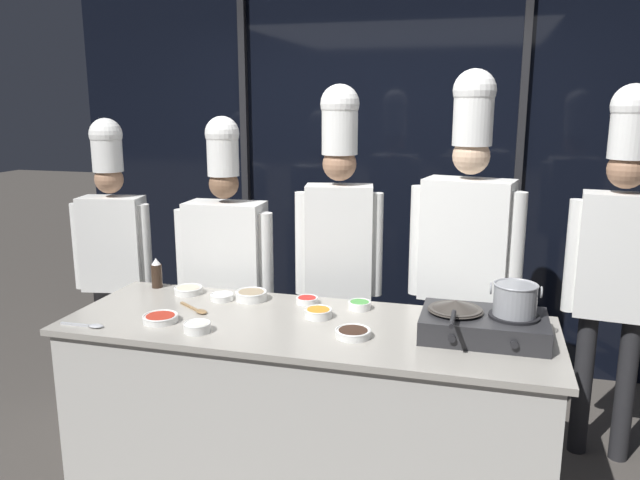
{
  "coord_description": "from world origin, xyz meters",
  "views": [
    {
      "loc": [
        0.8,
        -2.68,
        1.91
      ],
      "look_at": [
        0.0,
        0.25,
        1.23
      ],
      "focal_mm": 35.0,
      "sensor_mm": 36.0,
      "label": 1
    }
  ],
  "objects_px": {
    "portable_stove": "(484,325)",
    "prep_bowl_garlic": "(197,327)",
    "prep_bowl_chicken": "(188,290)",
    "prep_bowl_carrots": "(318,312)",
    "chef_line": "(339,230)",
    "serving_spoon_solid": "(90,326)",
    "chef_sous": "(226,254)",
    "prep_bowl_soy_glaze": "(353,333)",
    "prep_bowl_bell_pepper": "(307,300)",
    "prep_bowl_chili_flakes": "(160,318)",
    "serving_spoon_slotted": "(198,310)",
    "chef_pastry": "(467,238)",
    "squeeze_bottle_soy": "(157,273)",
    "prep_bowl_rice": "(222,296)",
    "chef_head": "(113,240)",
    "stock_pot": "(515,299)",
    "prep_bowl_scallions": "(360,305)",
    "prep_bowl_mushrooms": "(251,295)",
    "frying_pan": "(455,306)",
    "chef_apprentice": "(619,245)"
  },
  "relations": [
    {
      "from": "serving_spoon_solid",
      "to": "chef_sous",
      "type": "xyz_separation_m",
      "value": [
        0.26,
        0.98,
        0.13
      ]
    },
    {
      "from": "frying_pan",
      "to": "prep_bowl_bell_pepper",
      "type": "relative_size",
      "value": 3.72
    },
    {
      "from": "prep_bowl_mushrooms",
      "to": "prep_bowl_bell_pepper",
      "type": "relative_size",
      "value": 1.46
    },
    {
      "from": "chef_sous",
      "to": "chef_pastry",
      "type": "relative_size",
      "value": 0.88
    },
    {
      "from": "prep_bowl_chili_flakes",
      "to": "chef_line",
      "type": "bearing_deg",
      "value": 53.26
    },
    {
      "from": "frying_pan",
      "to": "prep_bowl_chicken",
      "type": "distance_m",
      "value": 1.46
    },
    {
      "from": "portable_stove",
      "to": "prep_bowl_garlic",
      "type": "bearing_deg",
      "value": -167.67
    },
    {
      "from": "squeeze_bottle_soy",
      "to": "portable_stove",
      "type": "bearing_deg",
      "value": -9.5
    },
    {
      "from": "prep_bowl_carrots",
      "to": "chef_line",
      "type": "distance_m",
      "value": 0.69
    },
    {
      "from": "portable_stove",
      "to": "serving_spoon_solid",
      "type": "relative_size",
      "value": 2.46
    },
    {
      "from": "chef_head",
      "to": "chef_apprentice",
      "type": "bearing_deg",
      "value": 170.72
    },
    {
      "from": "squeeze_bottle_soy",
      "to": "prep_bowl_carrots",
      "type": "height_order",
      "value": "squeeze_bottle_soy"
    },
    {
      "from": "prep_bowl_mushrooms",
      "to": "prep_bowl_carrots",
      "type": "bearing_deg",
      "value": -22.16
    },
    {
      "from": "squeeze_bottle_soy",
      "to": "serving_spoon_slotted",
      "type": "height_order",
      "value": "squeeze_bottle_soy"
    },
    {
      "from": "prep_bowl_bell_pepper",
      "to": "prep_bowl_carrots",
      "type": "relative_size",
      "value": 0.84
    },
    {
      "from": "stock_pot",
      "to": "chef_sous",
      "type": "xyz_separation_m",
      "value": [
        -1.64,
        0.63,
        -0.06
      ]
    },
    {
      "from": "prep_bowl_mushrooms",
      "to": "prep_bowl_bell_pepper",
      "type": "height_order",
      "value": "prep_bowl_mushrooms"
    },
    {
      "from": "prep_bowl_chicken",
      "to": "chef_pastry",
      "type": "bearing_deg",
      "value": 17.6
    },
    {
      "from": "prep_bowl_chicken",
      "to": "prep_bowl_carrots",
      "type": "relative_size",
      "value": 1.13
    },
    {
      "from": "prep_bowl_chili_flakes",
      "to": "chef_line",
      "type": "distance_m",
      "value": 1.14
    },
    {
      "from": "prep_bowl_scallions",
      "to": "prep_bowl_mushrooms",
      "type": "bearing_deg",
      "value": -179.33
    },
    {
      "from": "prep_bowl_chili_flakes",
      "to": "serving_spoon_slotted",
      "type": "height_order",
      "value": "prep_bowl_chili_flakes"
    },
    {
      "from": "portable_stove",
      "to": "prep_bowl_chicken",
      "type": "xyz_separation_m",
      "value": [
        -1.56,
        0.24,
        -0.03
      ]
    },
    {
      "from": "prep_bowl_soy_glaze",
      "to": "prep_bowl_bell_pepper",
      "type": "height_order",
      "value": "prep_bowl_soy_glaze"
    },
    {
      "from": "squeeze_bottle_soy",
      "to": "prep_bowl_bell_pepper",
      "type": "xyz_separation_m",
      "value": [
        0.9,
        -0.05,
        -0.06
      ]
    },
    {
      "from": "prep_bowl_scallions",
      "to": "prep_bowl_chili_flakes",
      "type": "bearing_deg",
      "value": -153.74
    },
    {
      "from": "prep_bowl_carrots",
      "to": "portable_stove",
      "type": "bearing_deg",
      "value": -4.17
    },
    {
      "from": "chef_line",
      "to": "serving_spoon_slotted",
      "type": "bearing_deg",
      "value": 40.72
    },
    {
      "from": "portable_stove",
      "to": "chef_apprentice",
      "type": "bearing_deg",
      "value": 46.56
    },
    {
      "from": "prep_bowl_carrots",
      "to": "chef_sous",
      "type": "xyz_separation_m",
      "value": [
        -0.73,
        0.57,
        0.11
      ]
    },
    {
      "from": "frying_pan",
      "to": "serving_spoon_slotted",
      "type": "bearing_deg",
      "value": -179.28
    },
    {
      "from": "frying_pan",
      "to": "chef_apprentice",
      "type": "relative_size",
      "value": 0.21
    },
    {
      "from": "prep_bowl_rice",
      "to": "chef_head",
      "type": "bearing_deg",
      "value": 154.26
    },
    {
      "from": "chef_line",
      "to": "serving_spoon_solid",
      "type": "bearing_deg",
      "value": 36.66
    },
    {
      "from": "chef_sous",
      "to": "serving_spoon_solid",
      "type": "bearing_deg",
      "value": 73.01
    },
    {
      "from": "prep_bowl_scallions",
      "to": "chef_head",
      "type": "relative_size",
      "value": 0.06
    },
    {
      "from": "prep_bowl_soy_glaze",
      "to": "serving_spoon_solid",
      "type": "relative_size",
      "value": 0.73
    },
    {
      "from": "serving_spoon_slotted",
      "to": "chef_apprentice",
      "type": "bearing_deg",
      "value": 19.13
    },
    {
      "from": "portable_stove",
      "to": "chef_sous",
      "type": "distance_m",
      "value": 1.64
    },
    {
      "from": "portable_stove",
      "to": "prep_bowl_garlic",
      "type": "relative_size",
      "value": 4.39
    },
    {
      "from": "prep_bowl_rice",
      "to": "prep_bowl_bell_pepper",
      "type": "bearing_deg",
      "value": 8.16
    },
    {
      "from": "squeeze_bottle_soy",
      "to": "chef_head",
      "type": "relative_size",
      "value": 0.09
    },
    {
      "from": "prep_bowl_chili_flakes",
      "to": "chef_sous",
      "type": "distance_m",
      "value": 0.84
    },
    {
      "from": "serving_spoon_solid",
      "to": "portable_stove",
      "type": "bearing_deg",
      "value": 11.23
    },
    {
      "from": "prep_bowl_scallions",
      "to": "prep_bowl_carrots",
      "type": "distance_m",
      "value": 0.24
    },
    {
      "from": "chef_line",
      "to": "portable_stove",
      "type": "bearing_deg",
      "value": 129.42
    },
    {
      "from": "serving_spoon_solid",
      "to": "prep_bowl_soy_glaze",
      "type": "bearing_deg",
      "value": 9.46
    },
    {
      "from": "prep_bowl_mushrooms",
      "to": "serving_spoon_solid",
      "type": "distance_m",
      "value": 0.82
    },
    {
      "from": "prep_bowl_garlic",
      "to": "chef_pastry",
      "type": "relative_size",
      "value": 0.06
    },
    {
      "from": "squeeze_bottle_soy",
      "to": "prep_bowl_chili_flakes",
      "type": "height_order",
      "value": "squeeze_bottle_soy"
    }
  ]
}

